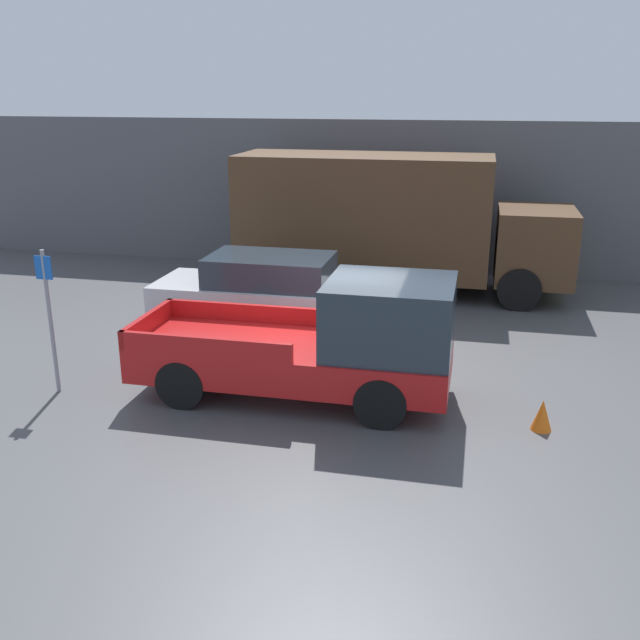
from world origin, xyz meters
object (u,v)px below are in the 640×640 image
(pickup_truck, at_px, (326,343))
(newspaper_box, at_px, (559,263))
(parking_sign, at_px, (50,314))
(delivery_truck, at_px, (387,220))
(traffic_cone, at_px, (542,415))
(car, at_px, (266,292))

(pickup_truck, xyz_separation_m, newspaper_box, (4.60, 9.08, -0.48))
(parking_sign, bearing_deg, delivery_truck, 58.97)
(newspaper_box, xyz_separation_m, traffic_cone, (-1.07, -9.51, -0.27))
(pickup_truck, relative_size, car, 1.12)
(car, height_order, newspaper_box, car)
(pickup_truck, xyz_separation_m, car, (-2.05, 3.28, -0.15))
(delivery_truck, distance_m, traffic_cone, 8.45)
(car, bearing_deg, parking_sign, -122.92)
(parking_sign, height_order, newspaper_box, parking_sign)
(delivery_truck, bearing_deg, car, -118.95)
(delivery_truck, distance_m, parking_sign, 9.18)
(pickup_truck, height_order, traffic_cone, pickup_truck)
(car, distance_m, parking_sign, 4.84)
(car, bearing_deg, newspaper_box, 41.10)
(delivery_truck, bearing_deg, newspaper_box, 23.53)
(pickup_truck, distance_m, parking_sign, 4.74)
(newspaper_box, bearing_deg, traffic_cone, -96.42)
(traffic_cone, bearing_deg, newspaper_box, 83.58)
(parking_sign, xyz_separation_m, traffic_cone, (8.19, 0.32, -1.18))
(pickup_truck, relative_size, newspaper_box, 5.12)
(car, distance_m, newspaper_box, 8.83)
(newspaper_box, bearing_deg, pickup_truck, -116.89)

